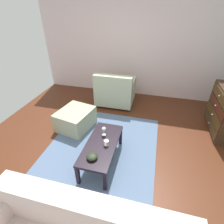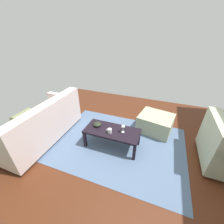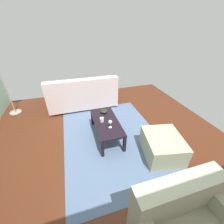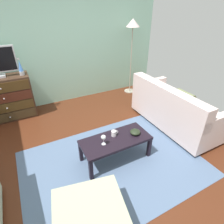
{
  "view_description": "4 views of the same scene",
  "coord_description": "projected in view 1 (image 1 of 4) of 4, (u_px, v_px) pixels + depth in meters",
  "views": [
    {
      "loc": [
        2.18,
        0.56,
        2.22
      ],
      "look_at": [
        0.03,
        -0.01,
        0.81
      ],
      "focal_mm": 27.87,
      "sensor_mm": 36.0,
      "label": 1
    },
    {
      "loc": [
        -0.44,
        1.87,
        2.02
      ],
      "look_at": [
        0.33,
        -0.23,
        0.7
      ],
      "focal_mm": 22.61,
      "sensor_mm": 36.0,
      "label": 2
    },
    {
      "loc": [
        -1.89,
        0.44,
        1.99
      ],
      "look_at": [
        -0.01,
        -0.13,
        0.76
      ],
      "focal_mm": 22.81,
      "sensor_mm": 36.0,
      "label": 3
    },
    {
      "loc": [
        -0.76,
        -1.96,
        2.1
      ],
      "look_at": [
        0.19,
        -0.17,
        0.9
      ],
      "focal_mm": 29.58,
      "sensor_mm": 36.0,
      "label": 4
    }
  ],
  "objects": [
    {
      "name": "wall_plain_left",
      "position": [
        137.0,
        42.0,
        4.31
      ],
      "size": [
        0.12,
        5.08,
        2.76
      ],
      "primitive_type": "cube",
      "color": "silver",
      "rests_on": "ground_plane"
    },
    {
      "name": "wine_glass",
      "position": [
        104.0,
        129.0,
        2.78
      ],
      "size": [
        0.07,
        0.07,
        0.16
      ],
      "color": "silver",
      "rests_on": "coffee_table"
    },
    {
      "name": "mug",
      "position": [
        106.0,
        143.0,
        2.62
      ],
      "size": [
        0.11,
        0.08,
        0.08
      ],
      "color": "silver",
      "rests_on": "coffee_table"
    },
    {
      "name": "bowl_decorative",
      "position": [
        92.0,
        157.0,
        2.4
      ],
      "size": [
        0.16,
        0.16,
        0.07
      ],
      "primitive_type": "ellipsoid",
      "color": "black",
      "rests_on": "coffee_table"
    },
    {
      "name": "ottoman",
      "position": [
        76.0,
        119.0,
        3.55
      ],
      "size": [
        0.8,
        0.73,
        0.39
      ],
      "primitive_type": "cube",
      "rotation": [
        0.0,
        0.0,
        -0.2
      ],
      "color": "#A8AD8A",
      "rests_on": "ground_plane"
    },
    {
      "name": "armchair",
      "position": [
        115.0,
        91.0,
        4.32
      ],
      "size": [
        0.8,
        0.89,
        0.83
      ],
      "color": "#332319",
      "rests_on": "ground_plane"
    },
    {
      "name": "area_rug",
      "position": [
        98.0,
        155.0,
        2.97
      ],
      "size": [
        2.6,
        1.9,
        0.01
      ],
      "primitive_type": "cube",
      "color": "slate",
      "rests_on": "ground_plane"
    },
    {
      "name": "ground_plane",
      "position": [
        113.0,
        150.0,
        3.1
      ],
      "size": [
        5.27,
        5.08,
        0.05
      ],
      "primitive_type": "cube",
      "color": "#502514"
    },
    {
      "name": "coffee_table",
      "position": [
        102.0,
        146.0,
        2.7
      ],
      "size": [
        1.03,
        0.46,
        0.38
      ],
      "color": "black",
      "rests_on": "ground_plane"
    }
  ]
}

